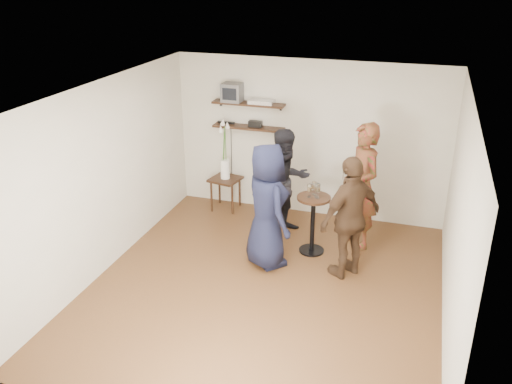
% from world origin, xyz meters
% --- Properties ---
extents(room, '(4.58, 5.08, 2.68)m').
position_xyz_m(room, '(0.00, 0.00, 1.30)').
color(room, '#472D16').
rests_on(room, ground).
extents(shelf_upper, '(1.20, 0.25, 0.04)m').
position_xyz_m(shelf_upper, '(-1.00, 2.38, 1.85)').
color(shelf_upper, black).
rests_on(shelf_upper, room).
extents(shelf_lower, '(1.20, 0.25, 0.04)m').
position_xyz_m(shelf_lower, '(-1.00, 2.38, 1.45)').
color(shelf_lower, black).
rests_on(shelf_lower, room).
extents(crt_monitor, '(0.32, 0.30, 0.30)m').
position_xyz_m(crt_monitor, '(-1.27, 2.38, 2.02)').
color(crt_monitor, '#59595B').
rests_on(crt_monitor, shelf_upper).
extents(dvd_deck, '(0.40, 0.24, 0.06)m').
position_xyz_m(dvd_deck, '(-0.77, 2.38, 1.90)').
color(dvd_deck, silver).
rests_on(dvd_deck, shelf_upper).
extents(radio, '(0.22, 0.10, 0.10)m').
position_xyz_m(radio, '(-0.88, 2.38, 1.52)').
color(radio, black).
rests_on(radio, shelf_lower).
extents(power_strip, '(0.30, 0.05, 0.03)m').
position_xyz_m(power_strip, '(-1.41, 2.42, 1.48)').
color(power_strip, black).
rests_on(power_strip, shelf_lower).
extents(side_table, '(0.56, 0.56, 0.57)m').
position_xyz_m(side_table, '(-1.36, 2.20, 0.47)').
color(side_table, black).
rests_on(side_table, room).
extents(vase_lilies, '(0.20, 0.21, 1.08)m').
position_xyz_m(vase_lilies, '(-1.37, 2.20, 0.91)').
color(vase_lilies, white).
rests_on(vase_lilies, side_table).
extents(drinks_table, '(0.49, 0.49, 0.89)m').
position_xyz_m(drinks_table, '(0.39, 1.16, 0.57)').
color(drinks_table, black).
rests_on(drinks_table, room).
extents(wine_glass_fl, '(0.07, 0.07, 0.20)m').
position_xyz_m(wine_glass_fl, '(0.32, 1.13, 1.02)').
color(wine_glass_fl, silver).
rests_on(wine_glass_fl, drinks_table).
extents(wine_glass_fr, '(0.07, 0.07, 0.21)m').
position_xyz_m(wine_glass_fr, '(0.44, 1.13, 1.03)').
color(wine_glass_fr, silver).
rests_on(wine_glass_fr, drinks_table).
extents(wine_glass_bl, '(0.07, 0.07, 0.20)m').
position_xyz_m(wine_glass_bl, '(0.37, 1.24, 1.02)').
color(wine_glass_bl, silver).
rests_on(wine_glass_bl, drinks_table).
extents(wine_glass_br, '(0.07, 0.07, 0.21)m').
position_xyz_m(wine_glass_br, '(0.42, 1.17, 1.03)').
color(wine_glass_br, silver).
rests_on(wine_glass_br, drinks_table).
extents(person_plaid, '(0.77, 0.83, 1.91)m').
position_xyz_m(person_plaid, '(1.00, 1.59, 0.96)').
color(person_plaid, '#A91322').
rests_on(person_plaid, room).
extents(person_dark, '(1.03, 1.03, 1.69)m').
position_xyz_m(person_dark, '(-0.16, 1.68, 0.84)').
color(person_dark, black).
rests_on(person_dark, room).
extents(person_navy, '(1.01, 1.02, 1.78)m').
position_xyz_m(person_navy, '(-0.16, 0.64, 0.89)').
color(person_navy, black).
rests_on(person_navy, room).
extents(person_brown, '(0.95, 1.05, 1.71)m').
position_xyz_m(person_brown, '(0.98, 0.70, 0.86)').
color(person_brown, '#3E2A1A').
rests_on(person_brown, room).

